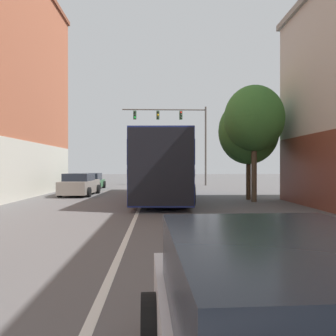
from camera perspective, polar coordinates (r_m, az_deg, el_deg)
lane_center_line at (r=16.01m, az=-4.65°, el=-6.12°), size 0.14×49.70×0.01m
bus at (r=18.42m, az=-0.70°, el=0.55°), size 3.28×12.22×3.34m
parked_car_left_near at (r=21.01m, az=-15.10°, el=-2.83°), size 1.97×4.31×1.36m
parked_car_left_mid at (r=26.51m, az=-13.35°, el=-2.31°), size 1.98×4.29×1.27m
traffic_signal_gantry at (r=31.02m, az=2.02°, el=7.11°), size 7.95×0.36×7.43m
street_tree_near at (r=17.24m, az=14.76°, el=8.30°), size 3.03×2.72×5.88m
street_tree_far at (r=18.24m, az=13.85°, el=6.20°), size 3.24×2.91×5.46m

